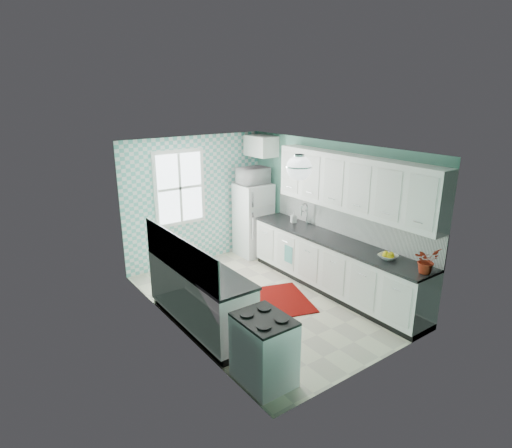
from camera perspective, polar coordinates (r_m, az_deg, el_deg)
floor at (r=7.17m, az=0.86°, el=-10.21°), size 3.00×4.40×0.02m
ceiling at (r=6.40m, az=0.97°, el=10.19°), size 3.00×4.40×0.02m
wall_back at (r=8.48m, az=-8.08°, el=3.17°), size 3.00×0.02×2.50m
wall_front at (r=5.20m, az=15.76°, el=-6.72°), size 3.00×0.02×2.50m
wall_left at (r=5.95m, az=-10.84°, el=-3.24°), size 0.02×4.40×2.50m
wall_right at (r=7.64m, az=10.02°, el=1.48°), size 0.02×4.40×2.50m
accent_wall at (r=8.46m, az=-8.01°, el=3.14°), size 3.00×0.01×2.50m
window at (r=8.22m, az=-10.16°, el=4.76°), size 1.04×0.05×1.44m
backsplash_right at (r=7.38m, az=12.09°, el=0.33°), size 0.02×3.60×0.51m
backsplash_left at (r=5.91m, az=-10.31°, el=-3.91°), size 0.02×2.15×0.51m
upper_cabinets_right at (r=6.97m, az=12.82°, el=5.27°), size 0.33×3.20×0.90m
upper_cabinet_fridge at (r=8.66m, az=0.58°, el=10.38°), size 0.40×0.74×0.40m
ceiling_light at (r=5.81m, az=5.73°, el=7.50°), size 0.34×0.34×0.35m
base_cabinets_right at (r=7.43m, az=10.22°, el=-5.55°), size 0.60×3.60×0.90m
countertop_right at (r=7.25m, az=10.34°, el=-2.16°), size 0.63×3.60×0.04m
base_cabinets_left at (r=6.33m, az=-7.57°, el=-9.66°), size 0.60×2.15×0.90m
countertop_left at (r=6.14m, az=-7.62°, el=-5.72°), size 0.63×2.15×0.04m
fridge at (r=8.84m, az=-0.36°, el=0.61°), size 0.66×0.66×1.51m
stove at (r=5.20m, az=1.07°, el=-16.29°), size 0.55×0.69×0.82m
sink at (r=7.86m, az=5.83°, el=-0.32°), size 0.50×0.42×0.53m
rug at (r=7.18m, az=3.66°, el=-10.05°), size 1.09×1.30×0.02m
dish_towel at (r=7.76m, az=4.35°, el=-4.05°), size 0.09×0.20×0.32m
fruit_bowl at (r=6.60m, az=17.18°, el=-4.18°), size 0.29×0.29×0.07m
potted_plant at (r=6.23m, az=21.76°, el=-4.52°), size 0.35×0.32×0.36m
soap_bottle at (r=8.02m, az=5.03°, el=0.90°), size 0.12×0.12×0.20m
microwave at (r=8.62m, az=-0.37°, el=6.46°), size 0.61×0.43×0.33m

